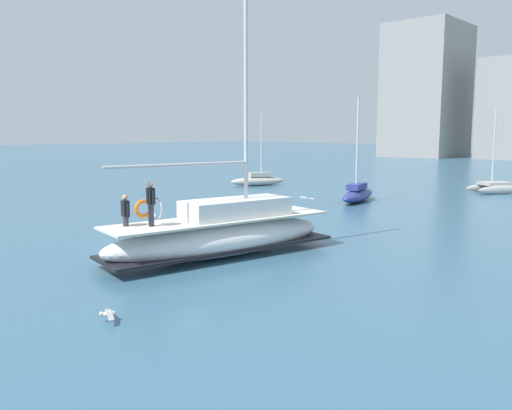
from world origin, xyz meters
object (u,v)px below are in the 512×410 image
Objects in this scene: moored_catamaran at (258,180)px; moored_cutter_left at (358,194)px; moored_sloop_near at (495,186)px; main_sailboat at (222,233)px; seagull at (108,314)px.

moored_cutter_left is at bearing -15.54° from moored_catamaran.
moored_cutter_left is at bearing -112.86° from moored_sloop_near.
moored_catamaran is 0.91× the size of moored_cutter_left.
main_sailboat reaches higher than moored_catamaran.
seagull is (20.70, -28.04, -0.33)m from moored_catamaran.
moored_sloop_near is at bearing 25.73° from moored_catamaran.
moored_catamaran is at bearing 164.46° from moored_cutter_left.
moored_cutter_left is at bearing 108.10° from seagull.
main_sailboat is 7.61m from seagull.
moored_catamaran is (-17.79, -8.57, 0.01)m from moored_sloop_near.
moored_catamaran reaches higher than seagull.
moored_sloop_near is 7.45× the size of seagull.
main_sailboat is 1.82× the size of moored_catamaran.
moored_sloop_near is 19.75m from moored_catamaran.
moored_sloop_near is 1.03× the size of moored_catamaran.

